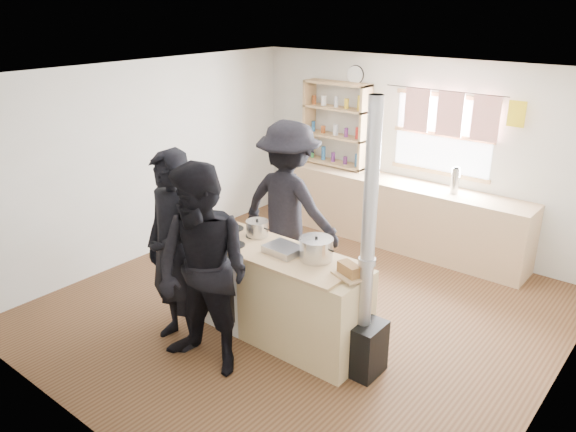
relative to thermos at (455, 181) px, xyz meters
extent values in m
cube|color=brown|center=(-0.68, -2.22, -1.07)|extent=(5.00, 5.00, 0.01)
cube|color=tan|center=(-0.68, 0.00, -0.61)|extent=(3.40, 0.55, 0.90)
cube|color=tan|center=(-1.88, 0.12, -0.13)|extent=(1.00, 0.28, 0.03)
cube|color=tan|center=(-1.88, 0.12, 0.27)|extent=(1.00, 0.28, 0.03)
cube|color=tan|center=(-1.88, 0.12, 0.67)|extent=(1.00, 0.28, 0.03)
cube|color=tan|center=(-1.88, 0.12, 1.02)|extent=(1.00, 0.28, 0.03)
cube|color=tan|center=(-2.36, 0.12, 0.44)|extent=(0.04, 0.28, 1.20)
cube|color=tan|center=(-1.40, 0.12, 0.44)|extent=(0.04, 0.28, 1.20)
cylinder|color=silver|center=(0.00, 0.00, 0.00)|extent=(0.10, 0.10, 0.33)
cube|color=white|center=(-1.13, -2.77, -0.61)|extent=(0.60, 0.60, 0.90)
cube|color=tan|center=(-0.23, -2.77, -0.61)|extent=(1.20, 0.60, 0.90)
cube|color=tan|center=(-0.68, -2.77, -0.15)|extent=(1.84, 0.64, 0.03)
cylinder|color=black|center=(-1.20, -2.89, -0.11)|extent=(0.35, 0.35, 0.05)
cylinder|color=#306121|center=(-1.20, -2.89, -0.09)|extent=(0.26, 0.26, 0.02)
cube|color=silver|center=(-0.51, -2.76, -0.10)|extent=(0.36, 0.29, 0.07)
cube|color=brown|center=(-0.51, -2.76, -0.08)|extent=(0.30, 0.25, 0.02)
cylinder|color=#B5B5B7|center=(-0.97, -2.61, -0.06)|extent=(0.22, 0.22, 0.15)
cylinder|color=#B5B5B7|center=(-0.97, -2.61, 0.02)|extent=(0.23, 0.23, 0.01)
sphere|color=black|center=(-0.97, -2.61, 0.04)|extent=(0.03, 0.03, 0.03)
cylinder|color=#B5B5B8|center=(-0.18, -2.68, -0.03)|extent=(0.31, 0.31, 0.20)
cylinder|color=#B5B5B8|center=(-0.18, -2.68, 0.07)|extent=(0.32, 0.32, 0.01)
sphere|color=black|center=(-0.18, -2.68, 0.08)|extent=(0.03, 0.03, 0.03)
cube|color=tan|center=(0.25, -2.78, -0.12)|extent=(0.33, 0.28, 0.02)
cube|color=olive|center=(0.25, -2.78, -0.06)|extent=(0.24, 0.18, 0.10)
cube|color=black|center=(0.39, -2.73, -0.81)|extent=(0.35, 0.35, 0.50)
cylinder|color=#ADADB2|center=(0.39, -2.73, 0.44)|extent=(0.12, 0.12, 2.00)
imported|color=black|center=(-1.27, -3.44, -0.09)|extent=(0.76, 0.55, 1.94)
imported|color=black|center=(-0.75, -3.56, -0.10)|extent=(1.01, 0.83, 1.93)
imported|color=black|center=(-1.19, -1.82, -0.09)|extent=(1.29, 0.78, 1.95)
camera|label=1|loc=(2.55, -6.49, 2.11)|focal=35.00mm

